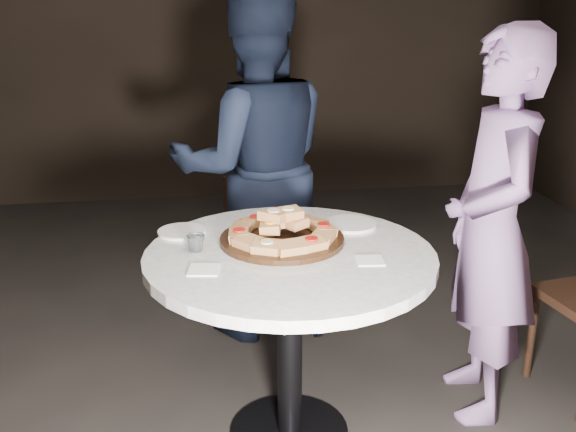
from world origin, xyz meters
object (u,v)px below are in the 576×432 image
(serving_board, at_px, (282,239))
(diner_navy, at_px, (255,167))
(focaccia_pile, at_px, (281,228))
(water_glass, at_px, (196,243))
(table, at_px, (290,289))
(chair_far, at_px, (249,220))
(diner_teal, at_px, (491,230))

(serving_board, relative_size, diner_navy, 0.27)
(focaccia_pile, relative_size, water_glass, 6.23)
(focaccia_pile, distance_m, water_glass, 0.35)
(diner_navy, bearing_deg, table, 88.79)
(water_glass, height_order, chair_far, water_glass)
(diner_teal, bearing_deg, diner_navy, -126.01)
(table, distance_m, serving_board, 0.20)
(serving_board, height_order, diner_teal, diner_teal)
(serving_board, height_order, water_glass, water_glass)
(serving_board, relative_size, water_glass, 7.04)
(serving_board, bearing_deg, diner_navy, 91.04)
(focaccia_pile, bearing_deg, table, -81.40)
(diner_teal, bearing_deg, water_glass, -79.30)
(table, relative_size, serving_board, 2.29)
(table, relative_size, diner_navy, 0.62)
(water_glass, height_order, diner_navy, diner_navy)
(focaccia_pile, height_order, diner_navy, diner_navy)
(serving_board, distance_m, water_glass, 0.35)
(table, height_order, water_glass, water_glass)
(serving_board, height_order, focaccia_pile, focaccia_pile)
(chair_far, relative_size, diner_teal, 0.45)
(table, distance_m, chair_far, 1.58)
(table, xyz_separation_m, serving_board, (-0.02, 0.11, 0.17))
(chair_far, distance_m, diner_teal, 1.75)
(water_glass, height_order, diner_teal, diner_teal)
(table, xyz_separation_m, diner_navy, (-0.03, 1.01, 0.24))
(focaccia_pile, bearing_deg, chair_far, 90.02)
(table, bearing_deg, diner_teal, 7.32)
(water_glass, bearing_deg, chair_far, 77.07)
(diner_teal, bearing_deg, focaccia_pile, -81.61)
(table, height_order, serving_board, serving_board)
(table, height_order, diner_teal, diner_teal)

